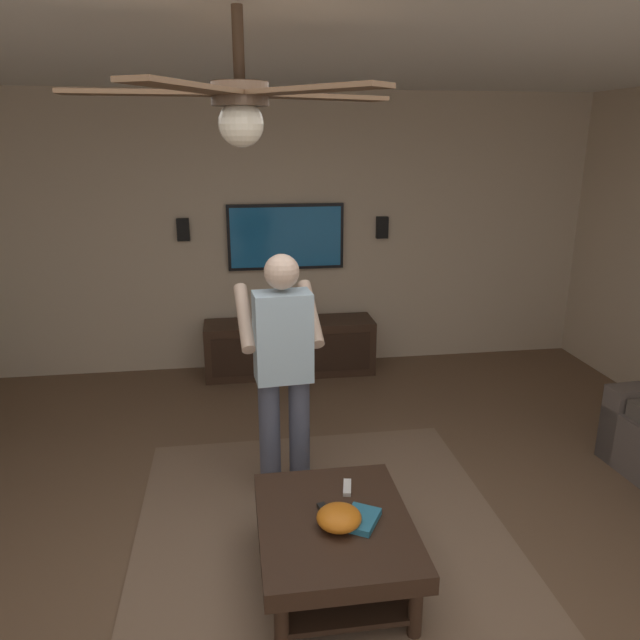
# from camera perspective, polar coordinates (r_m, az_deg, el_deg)

# --- Properties ---
(ground_plane) EXTENTS (8.07, 8.07, 0.00)m
(ground_plane) POSITION_cam_1_polar(r_m,az_deg,el_deg) (3.57, -1.05, -23.37)
(ground_plane) COLOR brown
(wall_back_tv) EXTENTS (0.10, 6.93, 2.76)m
(wall_back_tv) POSITION_cam_1_polar(r_m,az_deg,el_deg) (6.13, -5.23, 8.12)
(wall_back_tv) COLOR #C6B299
(wall_back_tv) RESTS_ON ground
(ceiling_slab) EXTENTS (6.79, 6.93, 0.10)m
(ceiling_slab) POSITION_cam_1_polar(r_m,az_deg,el_deg) (2.77, -1.39, 27.28)
(ceiling_slab) COLOR white
(area_rug) EXTENTS (2.88, 2.25, 0.01)m
(area_rug) POSITION_cam_1_polar(r_m,az_deg,el_deg) (3.70, 0.79, -21.64)
(area_rug) COLOR #7A604C
(area_rug) RESTS_ON ground
(coffee_table) EXTENTS (1.00, 0.80, 0.40)m
(coffee_table) POSITION_cam_1_polar(r_m,az_deg,el_deg) (3.37, 1.39, -19.88)
(coffee_table) COLOR #332116
(coffee_table) RESTS_ON ground
(media_console) EXTENTS (0.45, 1.70, 0.55)m
(media_console) POSITION_cam_1_polar(r_m,az_deg,el_deg) (6.09, -2.89, -2.62)
(media_console) COLOR #332116
(media_console) RESTS_ON ground
(tv) EXTENTS (0.05, 1.17, 0.66)m
(tv) POSITION_cam_1_polar(r_m,az_deg,el_deg) (6.06, -3.27, 7.91)
(tv) COLOR black
(person_standing) EXTENTS (0.56, 0.57, 1.64)m
(person_standing) POSITION_cam_1_polar(r_m,az_deg,el_deg) (3.86, -3.56, -4.02)
(person_standing) COLOR #4C5166
(person_standing) RESTS_ON ground
(bowl) EXTENTS (0.23, 0.23, 0.10)m
(bowl) POSITION_cam_1_polar(r_m,az_deg,el_deg) (3.22, 1.82, -18.32)
(bowl) COLOR orange
(bowl) RESTS_ON coffee_table
(remote_white) EXTENTS (0.16, 0.07, 0.02)m
(remote_white) POSITION_cam_1_polar(r_m,az_deg,el_deg) (3.53, 2.61, -15.67)
(remote_white) COLOR white
(remote_white) RESTS_ON coffee_table
(remote_black) EXTENTS (0.16, 0.08, 0.02)m
(remote_black) POSITION_cam_1_polar(r_m,az_deg,el_deg) (3.33, 0.56, -17.82)
(remote_black) COLOR black
(remote_black) RESTS_ON coffee_table
(book) EXTENTS (0.27, 0.25, 0.04)m
(book) POSITION_cam_1_polar(r_m,az_deg,el_deg) (3.28, 3.93, -18.43)
(book) COLOR teal
(book) RESTS_ON coffee_table
(vase_round) EXTENTS (0.22, 0.22, 0.22)m
(vase_round) POSITION_cam_1_polar(r_m,az_deg,el_deg) (6.03, -1.65, 1.01)
(vase_round) COLOR orange
(vase_round) RESTS_ON media_console
(wall_speaker_left) EXTENTS (0.06, 0.12, 0.22)m
(wall_speaker_left) POSITION_cam_1_polar(r_m,az_deg,el_deg) (6.23, 5.95, 8.76)
(wall_speaker_left) COLOR black
(wall_speaker_right) EXTENTS (0.06, 0.12, 0.22)m
(wall_speaker_right) POSITION_cam_1_polar(r_m,az_deg,el_deg) (6.05, -12.92, 8.40)
(wall_speaker_right) COLOR black
(ceiling_fan) EXTENTS (1.16, 1.18, 0.46)m
(ceiling_fan) POSITION_cam_1_polar(r_m,az_deg,el_deg) (2.22, -7.57, 19.93)
(ceiling_fan) COLOR #4C3828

